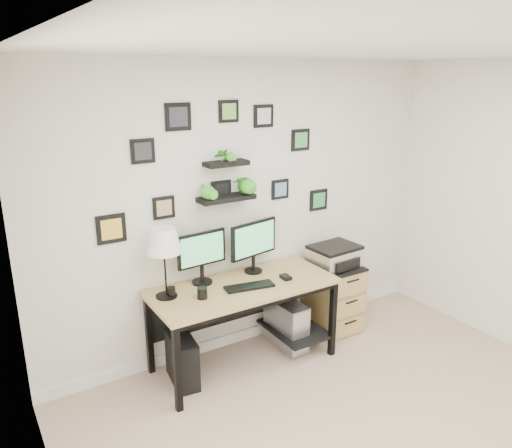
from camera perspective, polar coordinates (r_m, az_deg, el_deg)
room at (r=4.98m, az=-0.44°, el=-12.21°), size 4.00×4.00×4.00m
desk at (r=4.35m, az=-1.27°, el=-8.23°), size 1.60×0.70×0.75m
monitor_left at (r=4.22m, az=-6.23°, el=-3.41°), size 0.45×0.19×0.46m
monitor_right at (r=4.42m, az=-0.26°, el=-2.13°), size 0.51×0.19×0.47m
keyboard at (r=4.20m, az=-0.76°, el=-7.15°), size 0.44×0.21×0.02m
mouse at (r=4.38m, az=3.41°, el=-6.09°), size 0.08×0.11×0.03m
table_lamp at (r=3.94m, az=-10.52°, el=-2.11°), size 0.28×0.28×0.57m
mug at (r=4.02m, az=-6.16°, el=-7.86°), size 0.08×0.08×0.09m
pen_cup at (r=4.08m, az=-9.66°, el=-7.67°), size 0.07×0.07×0.09m
pc_tower_black at (r=4.31m, az=-8.44°, el=-15.09°), size 0.23×0.43×0.41m
pc_tower_grey at (r=4.75m, az=3.49°, el=-11.38°), size 0.22×0.47×0.45m
file_cabinet at (r=5.08m, az=8.84°, el=-8.18°), size 0.43×0.53×0.67m
printer at (r=4.89m, az=8.98°, el=-3.63°), size 0.47×0.39×0.21m
wall_decor at (r=4.24m, az=-3.45°, el=5.78°), size 2.26×0.18×1.09m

